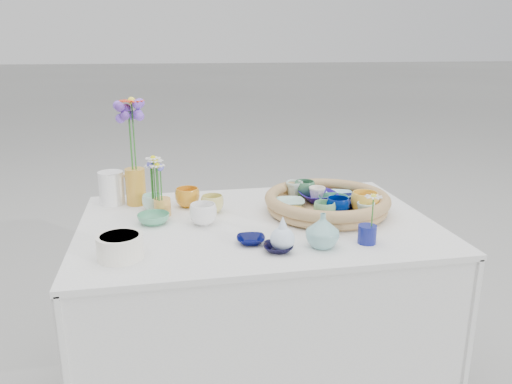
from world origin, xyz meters
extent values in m
imported|color=navy|center=(0.27, 0.14, 0.80)|extent=(0.16, 0.16, 0.04)
imported|color=#00042E|center=(0.37, 0.06, 0.80)|extent=(0.16, 0.16, 0.03)
imported|color=yellow|center=(0.40, -0.04, 0.82)|extent=(0.11, 0.11, 0.08)
imported|color=#3E9B65|center=(0.31, 0.07, 0.80)|extent=(0.13, 0.13, 0.04)
imported|color=#6EB07B|center=(0.23, -0.07, 0.81)|extent=(0.08, 0.08, 0.06)
imported|color=#A3D1C0|center=(0.15, 0.09, 0.80)|extent=(0.13, 0.13, 0.03)
imported|color=silver|center=(0.19, 0.21, 0.82)|extent=(0.08, 0.08, 0.07)
imported|color=white|center=(0.27, 0.13, 0.81)|extent=(0.07, 0.07, 0.06)
imported|color=#A0E1F0|center=(0.37, 0.15, 0.80)|extent=(0.13, 0.13, 0.03)
imported|color=navy|center=(0.29, -0.04, 0.82)|extent=(0.10, 0.10, 0.07)
imported|color=#DEB84F|center=(0.13, -0.02, 0.80)|extent=(0.09, 0.09, 0.03)
imported|color=silver|center=(0.38, -0.09, 0.81)|extent=(0.07, 0.07, 0.06)
imported|color=#3B764F|center=(0.24, 0.20, 0.82)|extent=(0.11, 0.11, 0.07)
imported|color=orange|center=(-0.24, 0.22, 0.80)|extent=(0.10, 0.10, 0.08)
imported|color=#D6CA6F|center=(-0.15, 0.13, 0.80)|extent=(0.10, 0.10, 0.07)
imported|color=#52A378|center=(-0.37, 0.05, 0.78)|extent=(0.14, 0.14, 0.04)
imported|color=white|center=(-0.19, 0.00, 0.80)|extent=(0.12, 0.12, 0.08)
imported|color=#01063C|center=(-0.06, -0.20, 0.78)|extent=(0.10, 0.10, 0.02)
imported|color=silver|center=(-0.37, 0.20, 0.80)|extent=(0.09, 0.09, 0.06)
imported|color=black|center=(0.01, -0.28, 0.78)|extent=(0.11, 0.11, 0.02)
imported|color=#7CB4B2|center=(0.16, -0.27, 0.82)|extent=(0.12, 0.12, 0.11)
cylinder|color=navy|center=(0.31, -0.27, 0.79)|extent=(0.06, 0.06, 0.06)
cylinder|color=gold|center=(-0.43, 0.29, 0.84)|extent=(0.09, 0.09, 0.15)
cylinder|color=#F4AB4A|center=(-0.33, 0.13, 0.80)|extent=(0.08, 0.08, 0.07)
camera|label=1|loc=(-0.32, -1.67, 1.38)|focal=35.00mm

